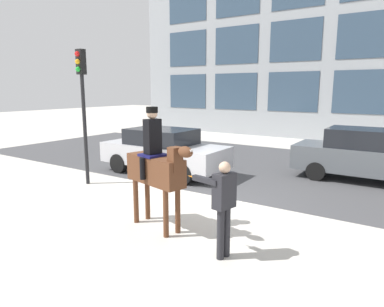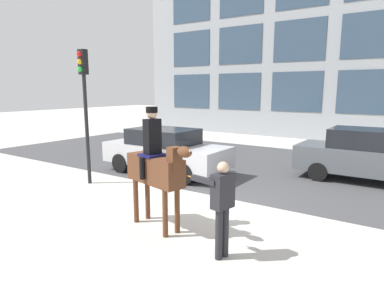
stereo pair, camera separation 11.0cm
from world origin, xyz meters
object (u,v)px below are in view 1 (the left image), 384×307
object	(u,v)px
mounted_horse_lead	(156,167)
pedestrian_bystander	(223,202)
traffic_light	(83,96)
street_car_far_lane	(367,155)
street_car_near_lane	(164,150)

from	to	relation	value
mounted_horse_lead	pedestrian_bystander	xyz separation A→B (m)	(1.77, -0.39, -0.32)
pedestrian_bystander	traffic_light	xyz separation A→B (m)	(-5.77, 1.87, 1.70)
street_car_far_lane	pedestrian_bystander	bearing A→B (deg)	-101.32
pedestrian_bystander	street_car_near_lane	size ratio (longest dim) A/B	0.38
street_car_near_lane	street_car_far_lane	xyz separation A→B (m)	(6.02, 2.73, 0.03)
pedestrian_bystander	street_car_far_lane	size ratio (longest dim) A/B	0.39
mounted_horse_lead	street_car_near_lane	size ratio (longest dim) A/B	0.57
traffic_light	street_car_far_lane	bearing A→B (deg)	35.54
mounted_horse_lead	street_car_far_lane	bearing A→B (deg)	78.09
mounted_horse_lead	street_car_far_lane	distance (m)	7.34
mounted_horse_lead	traffic_light	xyz separation A→B (m)	(-4.00, 1.49, 1.38)
pedestrian_bystander	traffic_light	distance (m)	6.30
pedestrian_bystander	street_car_near_lane	distance (m)	6.29
pedestrian_bystander	traffic_light	bearing A→B (deg)	-5.89
street_car_near_lane	street_car_far_lane	bearing A→B (deg)	24.40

